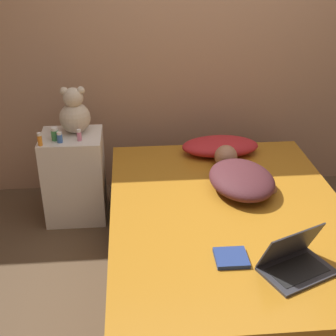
{
  "coord_description": "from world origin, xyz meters",
  "views": [
    {
      "loc": [
        -0.59,
        -2.43,
        2.06
      ],
      "look_at": [
        -0.37,
        0.25,
        0.68
      ],
      "focal_mm": 50.0,
      "sensor_mm": 36.0,
      "label": 1
    }
  ],
  "objects_px": {
    "person_lying": "(240,177)",
    "teddy_bear": "(74,113)",
    "bottle_blue": "(60,137)",
    "laptop": "(295,261)",
    "bottle_green": "(55,134)",
    "bottle_orange": "(40,139)",
    "book": "(231,258)",
    "pillow": "(220,146)",
    "bottle_pink": "(79,135)"
  },
  "relations": [
    {
      "from": "teddy_bear",
      "to": "bottle_blue",
      "type": "xyz_separation_m",
      "value": [
        -0.1,
        -0.18,
        -0.11
      ]
    },
    {
      "from": "person_lying",
      "to": "bottle_blue",
      "type": "relative_size",
      "value": 9.17
    },
    {
      "from": "bottle_pink",
      "to": "bottle_orange",
      "type": "xyz_separation_m",
      "value": [
        -0.27,
        -0.07,
        0.01
      ]
    },
    {
      "from": "pillow",
      "to": "book",
      "type": "relative_size",
      "value": 3.4
    },
    {
      "from": "laptop",
      "to": "bottle_green",
      "type": "distance_m",
      "value": 1.9
    },
    {
      "from": "teddy_bear",
      "to": "pillow",
      "type": "bearing_deg",
      "value": -3.4
    },
    {
      "from": "pillow",
      "to": "bottle_orange",
      "type": "height_order",
      "value": "bottle_orange"
    },
    {
      "from": "laptop",
      "to": "bottle_pink",
      "type": "height_order",
      "value": "bottle_pink"
    },
    {
      "from": "laptop",
      "to": "bottle_pink",
      "type": "distance_m",
      "value": 1.77
    },
    {
      "from": "pillow",
      "to": "teddy_bear",
      "type": "relative_size",
      "value": 1.67
    },
    {
      "from": "teddy_bear",
      "to": "person_lying",
      "type": "bearing_deg",
      "value": -27.46
    },
    {
      "from": "bottle_pink",
      "to": "book",
      "type": "distance_m",
      "value": 1.5
    },
    {
      "from": "person_lying",
      "to": "laptop",
      "type": "bearing_deg",
      "value": -90.63
    },
    {
      "from": "bottle_green",
      "to": "bottle_orange",
      "type": "xyz_separation_m",
      "value": [
        -0.09,
        -0.09,
        -0.0
      ]
    },
    {
      "from": "pillow",
      "to": "laptop",
      "type": "xyz_separation_m",
      "value": [
        0.13,
        -1.4,
        -0.01
      ]
    },
    {
      "from": "person_lying",
      "to": "bottle_pink",
      "type": "bearing_deg",
      "value": 152.14
    },
    {
      "from": "bottle_blue",
      "to": "bottle_pink",
      "type": "bearing_deg",
      "value": 9.62
    },
    {
      "from": "teddy_bear",
      "to": "bottle_orange",
      "type": "distance_m",
      "value": 0.34
    },
    {
      "from": "person_lying",
      "to": "book",
      "type": "relative_size",
      "value": 4.17
    },
    {
      "from": "teddy_bear",
      "to": "bottle_green",
      "type": "bearing_deg",
      "value": -134.84
    },
    {
      "from": "bottle_pink",
      "to": "bottle_green",
      "type": "height_order",
      "value": "bottle_green"
    },
    {
      "from": "bottle_orange",
      "to": "book",
      "type": "distance_m",
      "value": 1.63
    },
    {
      "from": "bottle_pink",
      "to": "person_lying",
      "type": "bearing_deg",
      "value": -21.45
    },
    {
      "from": "bottle_pink",
      "to": "bottle_orange",
      "type": "bearing_deg",
      "value": -166.06
    },
    {
      "from": "bottle_pink",
      "to": "teddy_bear",
      "type": "bearing_deg",
      "value": 103.42
    },
    {
      "from": "book",
      "to": "bottle_orange",
      "type": "bearing_deg",
      "value": 135.41
    },
    {
      "from": "laptop",
      "to": "bottle_blue",
      "type": "distance_m",
      "value": 1.85
    },
    {
      "from": "bottle_blue",
      "to": "bottle_green",
      "type": "distance_m",
      "value": 0.06
    },
    {
      "from": "laptop",
      "to": "bottle_green",
      "type": "height_order",
      "value": "bottle_green"
    },
    {
      "from": "pillow",
      "to": "bottle_green",
      "type": "distance_m",
      "value": 1.25
    },
    {
      "from": "bottle_green",
      "to": "bottle_orange",
      "type": "height_order",
      "value": "same"
    },
    {
      "from": "bottle_blue",
      "to": "laptop",
      "type": "bearing_deg",
      "value": -44.14
    },
    {
      "from": "bottle_green",
      "to": "person_lying",
      "type": "bearing_deg",
      "value": -19.51
    },
    {
      "from": "pillow",
      "to": "bottle_orange",
      "type": "distance_m",
      "value": 1.34
    },
    {
      "from": "bottle_pink",
      "to": "bottle_green",
      "type": "distance_m",
      "value": 0.18
    },
    {
      "from": "bottle_green",
      "to": "bottle_orange",
      "type": "distance_m",
      "value": 0.13
    },
    {
      "from": "person_lying",
      "to": "bottle_blue",
      "type": "xyz_separation_m",
      "value": [
        -1.23,
        0.41,
        0.16
      ]
    },
    {
      "from": "bottle_blue",
      "to": "bottle_pink",
      "type": "xyz_separation_m",
      "value": [
        0.14,
        0.02,
        0.0
      ]
    },
    {
      "from": "bottle_green",
      "to": "book",
      "type": "xyz_separation_m",
      "value": [
        1.05,
        -1.22,
        -0.23
      ]
    },
    {
      "from": "laptop",
      "to": "teddy_bear",
      "type": "bearing_deg",
      "value": 106.16
    },
    {
      "from": "laptop",
      "to": "bottle_blue",
      "type": "bearing_deg",
      "value": 112.16
    },
    {
      "from": "teddy_bear",
      "to": "bottle_pink",
      "type": "height_order",
      "value": "teddy_bear"
    },
    {
      "from": "bottle_orange",
      "to": "book",
      "type": "xyz_separation_m",
      "value": [
        1.15,
        -1.13,
        -0.23
      ]
    },
    {
      "from": "pillow",
      "to": "bottle_green",
      "type": "xyz_separation_m",
      "value": [
        -1.23,
        -0.07,
        0.18
      ]
    },
    {
      "from": "book",
      "to": "bottle_blue",
      "type": "bearing_deg",
      "value": 130.83
    },
    {
      "from": "bottle_orange",
      "to": "bottle_blue",
      "type": "bearing_deg",
      "value": 18.24
    },
    {
      "from": "person_lying",
      "to": "teddy_bear",
      "type": "bearing_deg",
      "value": 146.14
    },
    {
      "from": "bottle_blue",
      "to": "bottle_green",
      "type": "xyz_separation_m",
      "value": [
        -0.04,
        0.04,
        0.01
      ]
    },
    {
      "from": "person_lying",
      "to": "laptop",
      "type": "height_order",
      "value": "laptop"
    },
    {
      "from": "teddy_bear",
      "to": "bottle_blue",
      "type": "bearing_deg",
      "value": -118.59
    }
  ]
}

